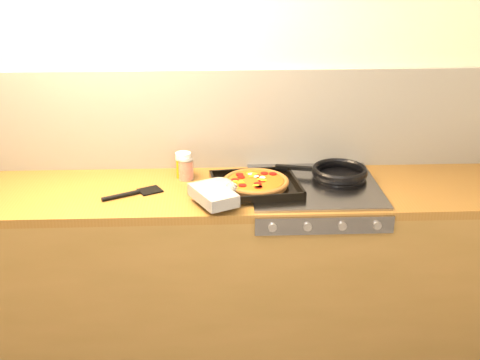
{
  "coord_description": "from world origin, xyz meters",
  "views": [
    {
      "loc": [
        -0.01,
        -1.5,
        2.0
      ],
      "look_at": [
        0.1,
        1.08,
        0.95
      ],
      "focal_mm": 45.0,
      "sensor_mm": 36.0,
      "label": 1
    }
  ],
  "objects_px": {
    "pizza_on_tray": "(244,186)",
    "tomato_can": "(186,169)",
    "frying_pan": "(338,173)",
    "juice_glass": "(183,165)"
  },
  "relations": [
    {
      "from": "tomato_can",
      "to": "juice_glass",
      "type": "bearing_deg",
      "value": 113.96
    },
    {
      "from": "pizza_on_tray",
      "to": "frying_pan",
      "type": "relative_size",
      "value": 1.12
    },
    {
      "from": "juice_glass",
      "to": "tomato_can",
      "type": "bearing_deg",
      "value": -66.04
    },
    {
      "from": "pizza_on_tray",
      "to": "frying_pan",
      "type": "bearing_deg",
      "value": 17.93
    },
    {
      "from": "pizza_on_tray",
      "to": "tomato_can",
      "type": "bearing_deg",
      "value": 144.11
    },
    {
      "from": "tomato_can",
      "to": "juice_glass",
      "type": "relative_size",
      "value": 0.82
    },
    {
      "from": "pizza_on_tray",
      "to": "frying_pan",
      "type": "distance_m",
      "value": 0.49
    },
    {
      "from": "tomato_can",
      "to": "pizza_on_tray",
      "type": "bearing_deg",
      "value": -35.89
    },
    {
      "from": "juice_glass",
      "to": "frying_pan",
      "type": "bearing_deg",
      "value": -5.8
    },
    {
      "from": "pizza_on_tray",
      "to": "tomato_can",
      "type": "relative_size",
      "value": 5.1
    }
  ]
}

